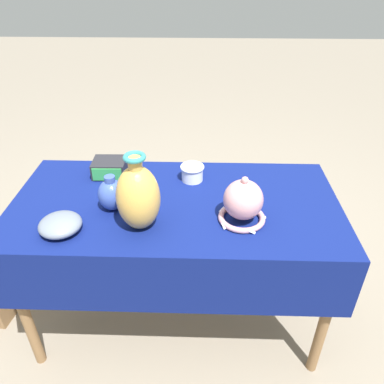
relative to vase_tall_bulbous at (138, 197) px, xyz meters
The scene contains 8 objects.
ground_plane 0.86m from the vase_tall_bulbous, 54.91° to the left, with size 14.00×14.00×0.00m, color gray.
display_table 0.28m from the vase_tall_bulbous, 51.46° to the left, with size 1.34×0.67×0.71m.
vase_tall_bulbous is the anchor object (origin of this frame).
vase_dome_bell 0.39m from the vase_tall_bulbous, ahead, with size 0.19×0.19×0.19m.
mosaic_tile_box 0.43m from the vase_tall_bulbous, 117.57° to the left, with size 0.15×0.13×0.07m.
jar_round_cobalt 0.18m from the vase_tall_bulbous, 138.81° to the left, with size 0.11×0.11×0.15m.
bowl_shallow_slate 0.31m from the vase_tall_bulbous, behind, with size 0.16×0.16×0.06m, color slate.
cup_wide_porcelain 0.39m from the vase_tall_bulbous, 61.55° to the left, with size 0.11×0.11×0.07m.
Camera 1 is at (0.11, -1.26, 1.58)m, focal length 35.00 mm.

